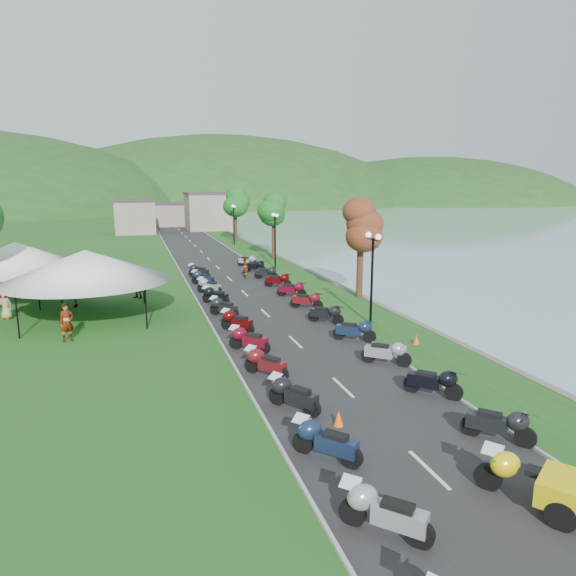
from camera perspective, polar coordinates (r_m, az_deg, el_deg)
ground at (r=12.66m, az=26.07°, el=-26.78°), size 400.00×400.00×0.00m
road at (r=48.18m, az=-7.81°, el=2.26°), size 7.00×120.00×0.02m
hills_backdrop at (r=207.29m, az=-14.87°, el=8.95°), size 360.00×120.00×76.00m
far_building at (r=92.31m, az=-13.54°, el=7.95°), size 18.00×16.00×5.00m
yellow_trike at (r=14.42m, az=25.29°, el=-18.86°), size 2.81×3.03×1.18m
moto_row_left at (r=23.84m, az=-4.19°, el=-5.81°), size 2.60×42.30×1.10m
moto_row_right at (r=31.83m, az=2.09°, el=-1.38°), size 2.60×37.47×1.10m
vendor_tent_main at (r=31.35m, az=-21.40°, el=0.34°), size 6.21×6.21×4.00m
vendor_tent_side at (r=37.43m, az=-27.83°, el=1.49°), size 5.73×5.73×4.00m
tree_lakeside at (r=34.95m, az=8.06°, el=5.11°), size 2.75×2.75×7.65m
pedestrian_a at (r=27.68m, az=-23.22°, el=-5.47°), size 0.87×0.80×1.93m
pedestrian_b at (r=40.30m, az=-18.36°, el=-0.03°), size 0.84×0.50×1.68m
pedestrian_c at (r=35.17m, az=-22.59°, el=-1.95°), size 0.87×1.23×1.76m
traffic_cone_near at (r=16.99m, az=5.63°, el=-14.22°), size 0.34×0.34×0.53m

